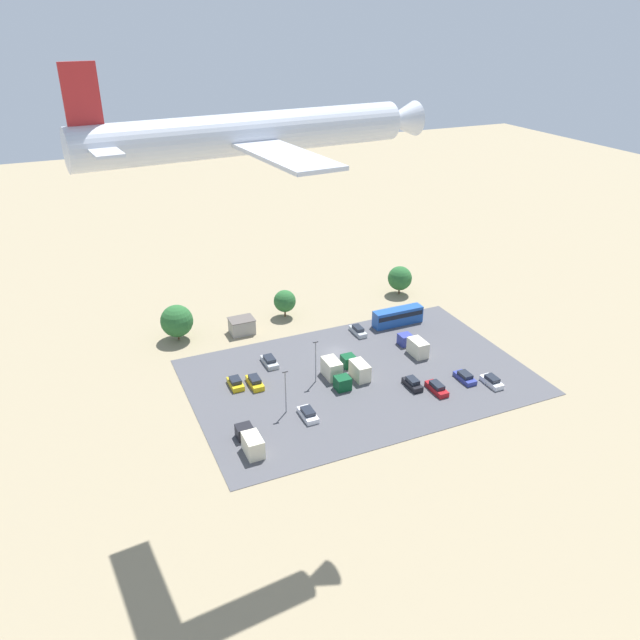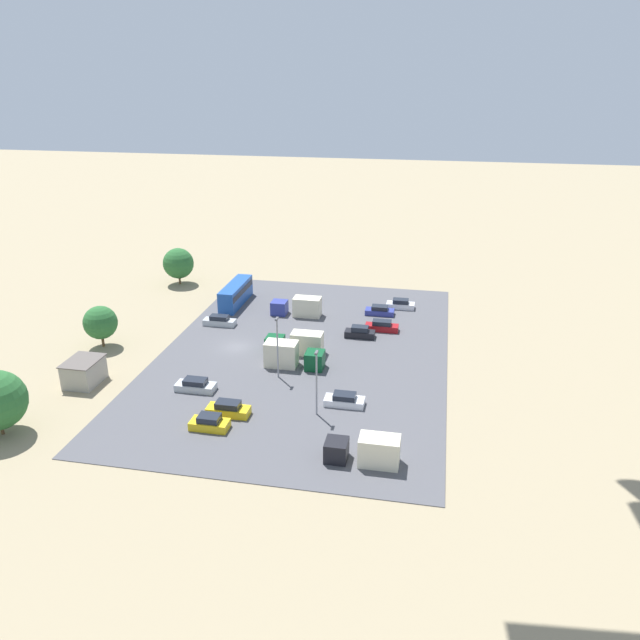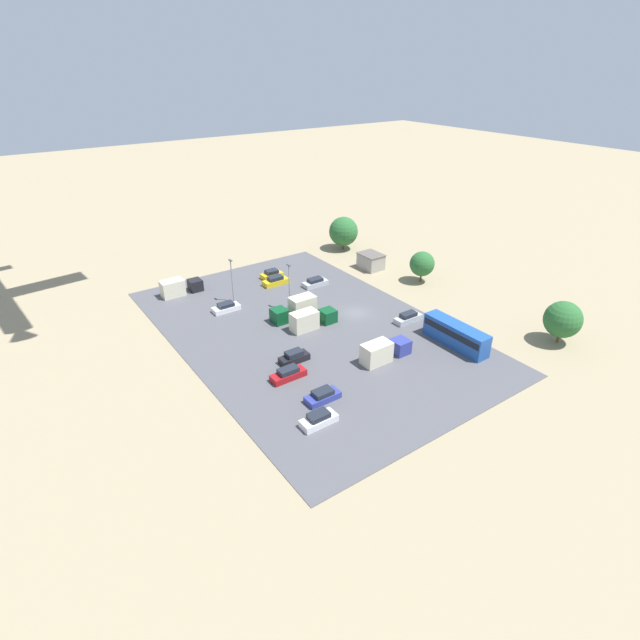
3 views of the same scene
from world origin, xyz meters
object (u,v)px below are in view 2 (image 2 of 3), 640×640
parked_car_5 (196,385)px  parked_truck_0 (367,451)px  parked_truck_3 (291,356)px  shed_building (84,372)px  parked_car_8 (344,400)px  bus (236,293)px  parked_car_2 (220,321)px  parked_truck_1 (298,343)px  parked_car_0 (210,423)px  parked_truck_2 (299,307)px  parked_car_1 (360,333)px  parked_car_7 (380,311)px  parked_car_4 (401,304)px  parked_car_6 (228,409)px  parked_car_3 (382,326)px

parked_car_5 → parked_truck_0: parked_truck_0 is taller
parked_truck_3 → parked_car_5: bearing=-48.5°
shed_building → parked_car_8: 31.77m
bus → parked_car_2: bearing=-87.1°
bus → parked_truck_1: (16.50, 14.13, -0.47)m
parked_car_0 → parked_car_5: size_ratio=0.87×
parked_car_5 → parked_truck_1: size_ratio=0.61×
parked_car_8 → parked_truck_2: 28.55m
parked_car_1 → parked_truck_0: bearing=-171.0°
parked_car_5 → parked_car_8: (0.05, 17.85, -0.02)m
bus → parked_car_7: (0.29, 23.41, -1.23)m
parked_car_1 → parked_car_8: 19.58m
parked_car_4 → parked_truck_2: bearing=-68.0°
parked_car_1 → parked_truck_1: bearing=132.5°
parked_car_0 → parked_car_7: 39.32m
parked_car_0 → parked_car_1: size_ratio=0.97×
parked_car_6 → parked_car_3: bearing=152.6°
parked_car_4 → parked_truck_0: size_ratio=0.61×
parked_car_2 → parked_car_3: 24.05m
parked_truck_2 → parked_car_4: bearing=-68.0°
parked_car_2 → parked_car_3: parked_car_3 is taller
shed_building → parked_car_6: shed_building is taller
parked_truck_1 → parked_car_8: bearing=-146.8°
parked_car_6 → parked_car_8: 13.04m
bus → parked_car_2: bus is taller
shed_building → parked_car_2: size_ratio=1.02×
parked_truck_0 → parked_car_1: bearing=9.0°
parked_truck_2 → parked_truck_1: bearing=-167.9°
shed_building → parked_car_5: size_ratio=1.03×
parked_car_7 → parked_car_8: bearing=178.1°
parked_car_0 → parked_truck_3: parked_truck_3 is taller
parked_car_2 → parked_truck_0: 40.13m
parked_car_5 → parked_car_6: bearing=50.4°
parked_car_4 → parked_truck_0: 43.00m
parked_car_4 → parked_car_7: parked_car_4 is taller
parked_truck_1 → parked_car_1: bearing=-47.5°
parked_truck_2 → parked_car_2: bearing=120.0°
parked_car_6 → parked_truck_2: 30.88m
parked_car_8 → parked_car_3: bearing=175.1°
parked_car_1 → parked_truck_2: size_ratio=0.55×
parked_car_1 → parked_car_7: parked_car_1 is taller
parked_car_6 → parked_truck_3: 13.73m
parked_car_0 → parked_truck_2: (-33.96, 1.97, 0.70)m
parked_car_1 → parked_car_5: 25.85m
parked_car_1 → parked_truck_2: (-6.67, -10.34, 0.67)m
parked_car_5 → parked_car_1: bearing=139.0°
parked_car_1 → parked_car_8: bearing=-177.4°
shed_building → parked_truck_1: bearing=119.9°
bus → parked_car_3: bearing=-15.3°
parked_car_2 → parked_truck_2: 12.45m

